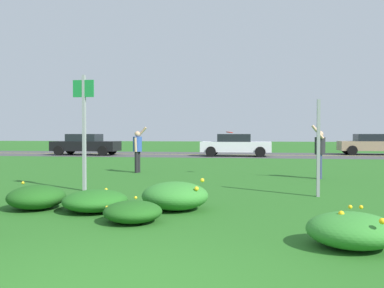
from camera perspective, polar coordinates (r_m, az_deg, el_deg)
The scene contains 16 objects.
ground_plane at distance 16.12m, azimuth 4.02°, elevation -3.82°, with size 120.00×120.00×0.00m, color #26601E.
highway_strip at distance 28.56m, azimuth 6.09°, elevation -1.51°, with size 120.00×7.44×0.01m, color #424244.
highway_center_stripe at distance 28.56m, azimuth 6.09°, elevation -1.50°, with size 120.00×0.16×0.00m, color yellow.
daylily_clump_front_center at distance 8.71m, azimuth -20.76°, elevation -6.90°, with size 1.11×1.17×0.51m.
daylily_clump_mid_center at distance 5.84m, azimuth 21.29°, elevation -11.07°, with size 1.17×1.09×0.51m.
daylily_clump_front_left at distance 8.07m, azimuth -2.36°, elevation -7.19°, with size 1.30×1.28×0.61m.
daylily_clump_front_right at distance 8.13m, azimuth -13.28°, elevation -7.66°, with size 1.23×1.29×0.40m.
daylily_clump_near_camera at distance 7.02m, azimuth -8.21°, elevation -9.29°, with size 0.98×0.99×0.40m.
sign_post_near_path at distance 10.97m, azimuth -14.77°, elevation 3.04°, with size 0.56×0.10×2.99m.
sign_post_by_roadside at distance 10.07m, azimuth 17.13°, elevation -0.55°, with size 0.07×0.10×2.29m.
person_thrower_blue_shirt at distance 15.69m, azimuth -7.57°, elevation -0.52°, with size 0.50×0.51×1.74m.
person_catcher_dark_shirt at distance 14.08m, azimuth 17.32°, elevation -0.81°, with size 0.48×0.51×1.77m.
frisbee_red at distance 14.77m, azimuth 5.23°, elevation 1.62°, with size 0.25×0.25×0.07m.
car_black_leftmost at distance 29.21m, azimuth -14.55°, elevation -0.04°, with size 4.50×2.00×1.45m.
car_white_center_left at distance 26.85m, azimuth 6.07°, elevation -0.13°, with size 4.50×2.00×1.45m.
car_tan_center_right at distance 31.23m, azimuth 23.75°, elevation -0.02°, with size 4.50×2.00×1.45m.
Camera 1 is at (1.33, -3.51, 1.49)m, focal length 38.42 mm.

